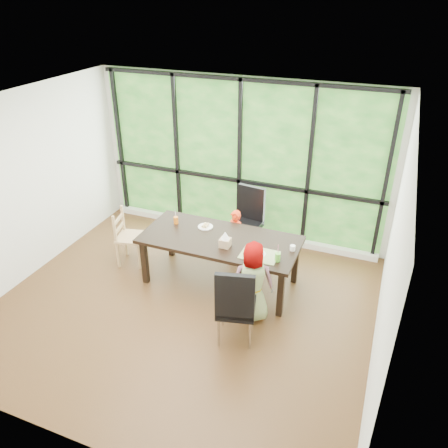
{
  "coord_description": "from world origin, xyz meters",
  "views": [
    {
      "loc": [
        2.3,
        -4.28,
        3.92
      ],
      "look_at": [
        0.36,
        0.6,
        1.05
      ],
      "focal_mm": 35.49,
      "sensor_mm": 36.0,
      "label": 1
    }
  ],
  "objects_px": {
    "child_older": "(251,281)",
    "plate_near": "(258,254)",
    "white_mug": "(293,248)",
    "tissue_box": "(225,243)",
    "plate_far": "(205,227)",
    "chair_window_leather": "(246,221)",
    "child_toddler": "(235,237)",
    "green_cup": "(278,257)",
    "orange_cup": "(176,220)",
    "dining_table": "(220,260)",
    "chair_interior_leather": "(236,302)",
    "chair_end_beech": "(131,237)"
  },
  "relations": [
    {
      "from": "child_older",
      "to": "plate_near",
      "type": "bearing_deg",
      "value": -104.15
    },
    {
      "from": "white_mug",
      "to": "tissue_box",
      "type": "height_order",
      "value": "tissue_box"
    },
    {
      "from": "plate_far",
      "to": "chair_window_leather",
      "type": "bearing_deg",
      "value": 64.19
    },
    {
      "from": "child_toddler",
      "to": "child_older",
      "type": "xyz_separation_m",
      "value": [
        0.66,
        -1.18,
        0.12
      ]
    },
    {
      "from": "white_mug",
      "to": "green_cup",
      "type": "bearing_deg",
      "value": -109.75
    },
    {
      "from": "plate_far",
      "to": "orange_cup",
      "type": "relative_size",
      "value": 2.02
    },
    {
      "from": "chair_window_leather",
      "to": "child_older",
      "type": "relative_size",
      "value": 0.96
    },
    {
      "from": "child_toddler",
      "to": "white_mug",
      "type": "bearing_deg",
      "value": -4.67
    },
    {
      "from": "chair_window_leather",
      "to": "plate_far",
      "type": "relative_size",
      "value": 4.84
    },
    {
      "from": "chair_window_leather",
      "to": "dining_table",
      "type": "bearing_deg",
      "value": -85.2
    },
    {
      "from": "plate_near",
      "to": "white_mug",
      "type": "bearing_deg",
      "value": 33.71
    },
    {
      "from": "white_mug",
      "to": "orange_cup",
      "type": "bearing_deg",
      "value": 176.93
    },
    {
      "from": "child_older",
      "to": "white_mug",
      "type": "distance_m",
      "value": 0.77
    },
    {
      "from": "chair_window_leather",
      "to": "child_older",
      "type": "bearing_deg",
      "value": -60.86
    },
    {
      "from": "dining_table",
      "to": "chair_window_leather",
      "type": "bearing_deg",
      "value": 87.25
    },
    {
      "from": "chair_window_leather",
      "to": "child_toddler",
      "type": "distance_m",
      "value": 0.38
    },
    {
      "from": "plate_near",
      "to": "tissue_box",
      "type": "xyz_separation_m",
      "value": [
        -0.47,
        0.03,
        0.05
      ]
    },
    {
      "from": "plate_near",
      "to": "orange_cup",
      "type": "relative_size",
      "value": 2.0
    },
    {
      "from": "orange_cup",
      "to": "white_mug",
      "type": "bearing_deg",
      "value": -3.07
    },
    {
      "from": "chair_interior_leather",
      "to": "orange_cup",
      "type": "height_order",
      "value": "chair_interior_leather"
    },
    {
      "from": "child_older",
      "to": "plate_far",
      "type": "height_order",
      "value": "child_older"
    },
    {
      "from": "plate_near",
      "to": "green_cup",
      "type": "bearing_deg",
      "value": -11.19
    },
    {
      "from": "white_mug",
      "to": "chair_end_beech",
      "type": "bearing_deg",
      "value": -178.29
    },
    {
      "from": "dining_table",
      "to": "tissue_box",
      "type": "relative_size",
      "value": 15.75
    },
    {
      "from": "green_cup",
      "to": "chair_interior_leather",
      "type": "bearing_deg",
      "value": -111.33
    },
    {
      "from": "chair_interior_leather",
      "to": "plate_far",
      "type": "xyz_separation_m",
      "value": [
        -0.94,
        1.23,
        0.22
      ]
    },
    {
      "from": "dining_table",
      "to": "orange_cup",
      "type": "height_order",
      "value": "orange_cup"
    },
    {
      "from": "dining_table",
      "to": "green_cup",
      "type": "distance_m",
      "value": 1.04
    },
    {
      "from": "chair_interior_leather",
      "to": "green_cup",
      "type": "bearing_deg",
      "value": -125.45
    },
    {
      "from": "orange_cup",
      "to": "white_mug",
      "type": "height_order",
      "value": "orange_cup"
    },
    {
      "from": "chair_window_leather",
      "to": "plate_near",
      "type": "height_order",
      "value": "chair_window_leather"
    },
    {
      "from": "orange_cup",
      "to": "child_toddler",
      "type": "bearing_deg",
      "value": 30.16
    },
    {
      "from": "plate_far",
      "to": "orange_cup",
      "type": "height_order",
      "value": "orange_cup"
    },
    {
      "from": "chair_end_beech",
      "to": "child_toddler",
      "type": "bearing_deg",
      "value": -80.59
    },
    {
      "from": "chair_end_beech",
      "to": "green_cup",
      "type": "relative_size",
      "value": 7.75
    },
    {
      "from": "chair_interior_leather",
      "to": "plate_far",
      "type": "distance_m",
      "value": 1.56
    },
    {
      "from": "orange_cup",
      "to": "child_older",
      "type": "bearing_deg",
      "value": -26.96
    },
    {
      "from": "tissue_box",
      "to": "chair_end_beech",
      "type": "bearing_deg",
      "value": 174.16
    },
    {
      "from": "plate_far",
      "to": "dining_table",
      "type": "bearing_deg",
      "value": -34.15
    },
    {
      "from": "chair_interior_leather",
      "to": "child_toddler",
      "type": "height_order",
      "value": "chair_interior_leather"
    },
    {
      "from": "chair_end_beech",
      "to": "tissue_box",
      "type": "height_order",
      "value": "chair_end_beech"
    },
    {
      "from": "orange_cup",
      "to": "dining_table",
      "type": "bearing_deg",
      "value": -11.67
    },
    {
      "from": "child_older",
      "to": "white_mug",
      "type": "height_order",
      "value": "child_older"
    },
    {
      "from": "child_toddler",
      "to": "orange_cup",
      "type": "distance_m",
      "value": 0.97
    },
    {
      "from": "chair_window_leather",
      "to": "white_mug",
      "type": "xyz_separation_m",
      "value": [
        0.98,
        -0.92,
        0.25
      ]
    },
    {
      "from": "plate_far",
      "to": "tissue_box",
      "type": "xyz_separation_m",
      "value": [
        0.47,
        -0.4,
        0.05
      ]
    },
    {
      "from": "child_older",
      "to": "chair_end_beech",
      "type": "bearing_deg",
      "value": -34.79
    },
    {
      "from": "plate_near",
      "to": "green_cup",
      "type": "height_order",
      "value": "green_cup"
    },
    {
      "from": "chair_interior_leather",
      "to": "orange_cup",
      "type": "distance_m",
      "value": 1.84
    },
    {
      "from": "dining_table",
      "to": "green_cup",
      "type": "height_order",
      "value": "green_cup"
    }
  ]
}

